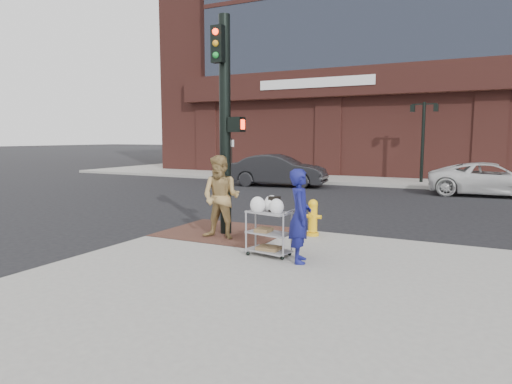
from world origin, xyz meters
The scene contains 13 objects.
ground centered at (0.00, 0.00, 0.00)m, with size 220.00×220.00×0.00m, color black.
brick_curb_ramp centered at (-0.60, 0.90, 0.16)m, with size 2.80×2.40×0.01m, color #4C2A23.
lamp_post centered at (2.00, 16.00, 2.62)m, with size 1.32×0.22×4.00m.
parking_sign centered at (-8.50, 15.00, 1.25)m, with size 0.05×0.05×2.20m, color black.
traffic_signal_pole centered at (-0.48, 0.77, 2.83)m, with size 0.61×0.51×5.00m.
woman_blue centered at (1.97, -0.74, 1.00)m, with size 0.62×0.41×1.70m, color navy.
pedestrian_tan centered at (-0.31, 0.27, 1.08)m, with size 0.91×0.71×1.87m, color #9E7E4A.
sedan_dark centered at (-4.25, 12.19, 0.78)m, with size 1.66×4.75×1.56m, color black.
minivan_white centered at (5.15, 12.76, 0.68)m, with size 2.27×4.93×1.37m, color silver.
utility_cart centered at (1.28, -0.59, 0.67)m, with size 0.91×0.62×1.15m.
fire_hydrant centered at (1.42, 1.48, 0.58)m, with size 0.40×0.28×0.85m.
newsbox_yellow centered at (-4.88, 15.08, 0.61)m, with size 0.39×0.35×0.92m, color orange.
newsbox_blue centered at (-6.45, 15.00, 0.66)m, with size 0.43×0.39×1.01m, color blue.
Camera 1 is at (4.93, -8.34, 2.42)m, focal length 32.00 mm.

